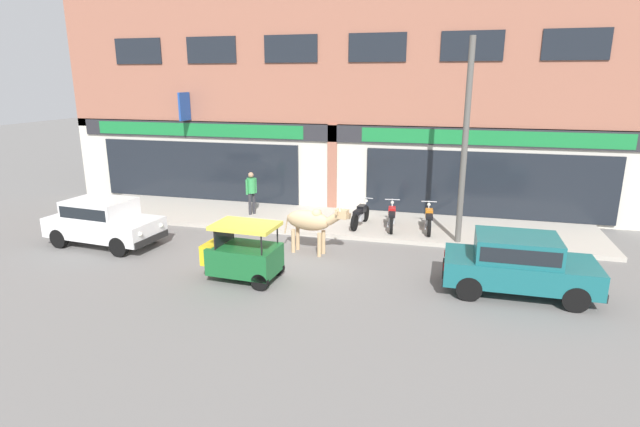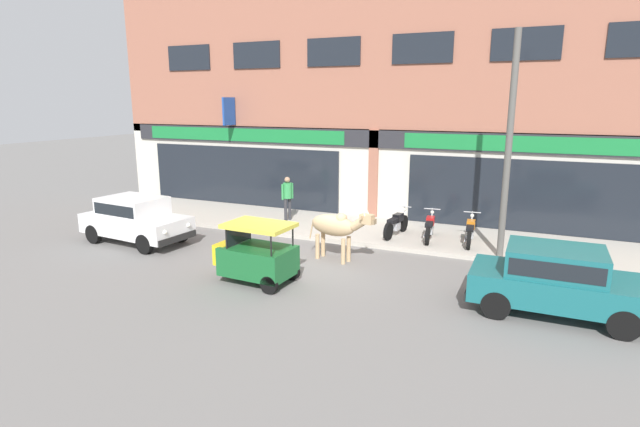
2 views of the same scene
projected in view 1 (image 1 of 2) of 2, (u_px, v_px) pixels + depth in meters
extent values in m
plane|color=slate|center=(286.00, 259.00, 14.51)|extent=(90.00, 90.00, 0.00)
cube|color=#B7AFA3|center=(321.00, 220.00, 18.20)|extent=(19.00, 3.54, 0.14)
cube|color=#9E604C|center=(335.00, 34.00, 18.38)|extent=(23.00, 0.55, 7.18)
cube|color=beige|center=(334.00, 167.00, 19.68)|extent=(23.00, 0.55, 3.40)
cube|color=#28282D|center=(332.00, 133.00, 19.03)|extent=(22.08, 0.08, 0.64)
cube|color=black|center=(199.00, 171.00, 20.89)|extent=(8.74, 0.10, 2.40)
cube|color=#197A38|center=(196.00, 130.00, 20.43)|extent=(9.20, 0.05, 0.52)
cube|color=#9E604C|center=(332.00, 168.00, 19.40)|extent=(0.36, 0.12, 3.40)
cube|color=black|center=(486.00, 185.00, 18.04)|extent=(8.74, 0.10, 2.40)
cube|color=#197A38|center=(491.00, 138.00, 17.58)|extent=(9.20, 0.05, 0.52)
cube|color=black|center=(138.00, 51.00, 20.25)|extent=(2.09, 0.06, 1.00)
cube|color=black|center=(211.00, 50.00, 19.44)|extent=(2.09, 0.06, 1.00)
cube|color=black|center=(291.00, 49.00, 18.64)|extent=(2.09, 0.06, 1.00)
cube|color=black|center=(377.00, 47.00, 17.83)|extent=(2.09, 0.06, 1.00)
cube|color=black|center=(472.00, 46.00, 17.02)|extent=(2.09, 0.06, 1.00)
cube|color=black|center=(576.00, 44.00, 16.22)|extent=(2.09, 0.06, 1.00)
cube|color=#1E479E|center=(184.00, 106.00, 19.89)|extent=(0.08, 0.80, 1.10)
ellipsoid|color=tan|center=(308.00, 220.00, 14.75)|extent=(1.47, 0.77, 0.60)
sphere|color=tan|center=(317.00, 214.00, 14.57)|extent=(0.32, 0.32, 0.32)
cylinder|color=tan|center=(323.00, 242.00, 14.87)|extent=(0.12, 0.12, 0.72)
cylinder|color=tan|center=(319.00, 245.00, 14.62)|extent=(0.12, 0.12, 0.72)
cylinder|color=tan|center=(298.00, 238.00, 15.22)|extent=(0.12, 0.12, 0.72)
cylinder|color=tan|center=(293.00, 241.00, 14.98)|extent=(0.12, 0.12, 0.72)
cylinder|color=tan|center=(333.00, 219.00, 14.37)|extent=(0.50, 0.32, 0.43)
cube|color=tan|center=(342.00, 214.00, 14.22)|extent=(0.39, 0.28, 0.26)
cube|color=#957A57|center=(348.00, 216.00, 14.15)|extent=(0.17, 0.18, 0.14)
cone|color=beige|center=(342.00, 207.00, 14.27)|extent=(0.12, 0.08, 0.19)
cone|color=beige|center=(339.00, 209.00, 14.10)|extent=(0.12, 0.08, 0.19)
cube|color=tan|center=(341.00, 210.00, 14.37)|extent=(0.06, 0.14, 0.10)
cube|color=tan|center=(337.00, 213.00, 14.09)|extent=(0.06, 0.14, 0.10)
cylinder|color=tan|center=(286.00, 224.00, 15.11)|extent=(0.17, 0.07, 0.60)
cylinder|color=black|center=(151.00, 233.00, 15.94)|extent=(0.61, 0.23, 0.60)
cylinder|color=black|center=(119.00, 247.00, 14.64)|extent=(0.61, 0.23, 0.60)
cylinder|color=black|center=(94.00, 226.00, 16.71)|extent=(0.61, 0.23, 0.60)
cylinder|color=black|center=(59.00, 238.00, 15.40)|extent=(0.61, 0.23, 0.60)
cube|color=white|center=(105.00, 227.00, 15.59)|extent=(3.63, 1.92, 0.60)
cube|color=white|center=(100.00, 208.00, 15.48)|extent=(2.03, 1.61, 0.56)
cube|color=black|center=(100.00, 208.00, 15.48)|extent=(1.88, 1.62, 0.35)
cube|color=black|center=(151.00, 239.00, 15.08)|extent=(0.26, 1.52, 0.20)
cube|color=black|center=(63.00, 228.00, 16.23)|extent=(0.26, 1.52, 0.20)
sphere|color=silver|center=(161.00, 225.00, 15.42)|extent=(0.14, 0.14, 0.14)
sphere|color=silver|center=(140.00, 234.00, 14.55)|extent=(0.14, 0.14, 0.14)
cube|color=red|center=(74.00, 214.00, 16.60)|extent=(0.04, 0.16, 0.14)
cube|color=red|center=(49.00, 222.00, 15.70)|extent=(0.04, 0.16, 0.14)
cylinder|color=black|center=(563.00, 275.00, 12.50)|extent=(0.60, 0.18, 0.60)
cylinder|color=black|center=(576.00, 299.00, 11.15)|extent=(0.60, 0.18, 0.60)
cylinder|color=black|center=(468.00, 267.00, 13.07)|extent=(0.60, 0.18, 0.60)
cylinder|color=black|center=(469.00, 288.00, 11.72)|extent=(0.60, 0.18, 0.60)
cube|color=#196066|center=(519.00, 270.00, 12.03)|extent=(3.50, 1.60, 0.60)
cube|color=#196066|center=(517.00, 247.00, 11.90)|extent=(1.90, 1.44, 0.56)
cube|color=black|center=(517.00, 247.00, 11.90)|extent=(1.75, 1.46, 0.35)
cube|color=black|center=(596.00, 286.00, 11.66)|extent=(0.12, 1.52, 0.20)
cube|color=black|center=(445.00, 272.00, 12.52)|extent=(0.12, 1.52, 0.20)
sphere|color=silver|center=(594.00, 267.00, 12.02)|extent=(0.14, 0.14, 0.14)
sphere|color=silver|center=(606.00, 282.00, 11.13)|extent=(0.14, 0.14, 0.14)
cube|color=red|center=(445.00, 253.00, 12.90)|extent=(0.03, 0.16, 0.14)
cube|color=red|center=(444.00, 267.00, 11.98)|extent=(0.03, 0.16, 0.14)
cylinder|color=black|center=(215.00, 268.00, 13.24)|extent=(0.45, 0.15, 0.44)
cylinder|color=black|center=(260.00, 282.00, 12.29)|extent=(0.45, 0.15, 0.44)
cylinder|color=black|center=(276.00, 267.00, 13.25)|extent=(0.45, 0.15, 0.44)
cube|color=#19602D|center=(245.00, 259.00, 12.87)|extent=(1.77, 1.26, 0.70)
cube|color=yellow|center=(214.00, 252.00, 13.12)|extent=(0.41, 0.89, 0.52)
cylinder|color=black|center=(214.00, 239.00, 12.43)|extent=(0.04, 0.04, 0.55)
cylinder|color=black|center=(233.00, 228.00, 13.34)|extent=(0.04, 0.04, 0.55)
cylinder|color=black|center=(261.00, 245.00, 12.05)|extent=(0.04, 0.04, 0.55)
cylinder|color=black|center=(277.00, 233.00, 12.95)|extent=(0.04, 0.04, 0.55)
cube|color=#DBCC42|center=(245.00, 226.00, 12.62)|extent=(1.68, 1.19, 0.10)
cube|color=black|center=(224.00, 234.00, 12.89)|extent=(0.08, 0.93, 0.50)
cylinder|color=black|center=(366.00, 214.00, 17.78)|extent=(0.17, 0.57, 0.56)
cylinder|color=black|center=(354.00, 223.00, 16.67)|extent=(0.17, 0.57, 0.56)
cube|color=#B2B5BA|center=(360.00, 217.00, 17.20)|extent=(0.24, 0.34, 0.24)
cube|color=black|center=(362.00, 209.00, 17.27)|extent=(0.29, 0.43, 0.24)
cube|color=black|center=(358.00, 212.00, 16.92)|extent=(0.29, 0.54, 0.12)
cylinder|color=#B2B5BA|center=(365.00, 206.00, 17.65)|extent=(0.07, 0.27, 0.59)
cylinder|color=#B2B5BA|center=(366.00, 198.00, 17.61)|extent=(0.52, 0.10, 0.03)
sphere|color=silver|center=(366.00, 201.00, 17.70)|extent=(0.12, 0.12, 0.12)
cylinder|color=#B2B5BA|center=(354.00, 222.00, 16.93)|extent=(0.12, 0.48, 0.06)
cylinder|color=black|center=(392.00, 215.00, 17.54)|extent=(0.16, 0.57, 0.56)
cylinder|color=black|center=(391.00, 225.00, 16.35)|extent=(0.16, 0.57, 0.56)
cube|color=#B2B5BA|center=(392.00, 219.00, 16.91)|extent=(0.23, 0.34, 0.24)
cube|color=red|center=(392.00, 211.00, 17.00)|extent=(0.28, 0.42, 0.24)
cube|color=black|center=(392.00, 214.00, 16.62)|extent=(0.28, 0.54, 0.12)
cylinder|color=#B2B5BA|center=(392.00, 208.00, 17.40)|extent=(0.07, 0.27, 0.59)
cylinder|color=#B2B5BA|center=(392.00, 200.00, 17.37)|extent=(0.52, 0.09, 0.03)
sphere|color=silver|center=(392.00, 202.00, 17.46)|extent=(0.12, 0.12, 0.12)
cylinder|color=#B2B5BA|center=(388.00, 224.00, 16.61)|extent=(0.11, 0.48, 0.06)
cylinder|color=black|center=(428.00, 218.00, 17.26)|extent=(0.14, 0.57, 0.56)
cylinder|color=black|center=(429.00, 228.00, 16.07)|extent=(0.14, 0.57, 0.56)
cube|color=#B2B5BA|center=(429.00, 222.00, 16.63)|extent=(0.22, 0.33, 0.24)
cube|color=orange|center=(429.00, 213.00, 16.72)|extent=(0.27, 0.42, 0.24)
cube|color=black|center=(429.00, 217.00, 16.34)|extent=(0.26, 0.54, 0.12)
cylinder|color=#B2B5BA|center=(429.00, 210.00, 17.12)|extent=(0.06, 0.27, 0.59)
cylinder|color=#B2B5BA|center=(429.00, 202.00, 17.09)|extent=(0.52, 0.07, 0.03)
sphere|color=silver|center=(429.00, 205.00, 17.17)|extent=(0.12, 0.12, 0.12)
cylinder|color=#B2B5BA|center=(425.00, 227.00, 16.33)|extent=(0.10, 0.48, 0.06)
cylinder|color=#2D2D33|center=(250.00, 204.00, 18.61)|extent=(0.11, 0.11, 0.82)
cylinder|color=#2D2D33|center=(254.00, 203.00, 18.74)|extent=(0.11, 0.11, 0.82)
cylinder|color=#33934C|center=(251.00, 186.00, 18.49)|extent=(0.32, 0.32, 0.56)
cylinder|color=#33934C|center=(247.00, 187.00, 18.35)|extent=(0.08, 0.08, 0.56)
cylinder|color=#33934C|center=(256.00, 185.00, 18.65)|extent=(0.08, 0.08, 0.56)
sphere|color=tan|center=(251.00, 175.00, 18.39)|extent=(0.20, 0.20, 0.20)
cylinder|color=#595651|center=(465.00, 144.00, 14.82)|extent=(0.18, 0.18, 6.11)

